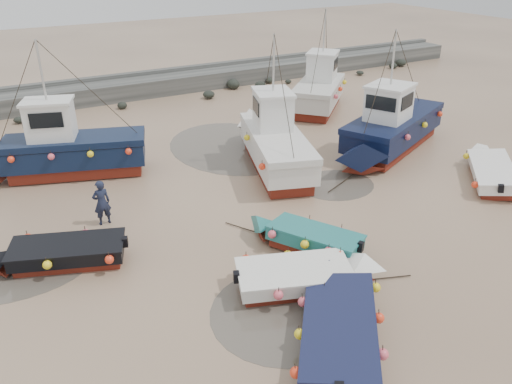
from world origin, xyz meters
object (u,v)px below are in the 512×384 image
dinghy_2 (305,235)px  cabin_boat_1 (274,139)px  cabin_boat_0 (61,148)px  dinghy_4 (57,251)px  dinghy_3 (492,168)px  dinghy_1 (342,320)px  person (105,223)px  cabin_boat_3 (320,87)px  cabin_boat_2 (390,128)px  dinghy_5 (305,273)px

dinghy_2 → cabin_boat_1: bearing=37.7°
cabin_boat_0 → dinghy_4: bearing=-173.6°
cabin_boat_1 → dinghy_3: bearing=-20.8°
dinghy_2 → cabin_boat_0: size_ratio=0.54×
dinghy_1 → cabin_boat_0: 15.74m
cabin_boat_1 → person: bearing=-150.7°
dinghy_3 → cabin_boat_3: 13.13m
dinghy_2 → cabin_boat_0: cabin_boat_0 is taller
dinghy_2 → cabin_boat_3: bearing=22.8°
dinghy_3 → cabin_boat_0: bearing=-166.7°
cabin_boat_0 → cabin_boat_3: 17.09m
person → cabin_boat_1: bearing=-172.8°
dinghy_4 → cabin_boat_0: 7.76m
dinghy_2 → cabin_boat_3: cabin_boat_3 is taller
cabin_boat_0 → cabin_boat_1: same height
dinghy_4 → cabin_boat_2: size_ratio=0.58×
dinghy_5 → cabin_boat_2: (10.32, 7.56, 0.78)m
dinghy_2 → dinghy_4: same height
dinghy_5 → cabin_boat_3: 19.63m
dinghy_5 → cabin_boat_0: bearing=-138.7°
dinghy_5 → cabin_boat_3: (11.75, 15.71, 0.83)m
dinghy_3 → cabin_boat_3: bearing=135.5°
cabin_boat_1 → dinghy_1: bearing=-94.0°
cabin_boat_1 → person: cabin_boat_1 is taller
cabin_boat_0 → person: cabin_boat_0 is taller
dinghy_3 → person: dinghy_3 is taller
person → dinghy_3: bearing=160.4°
dinghy_4 → dinghy_1: bearing=-119.6°
cabin_boat_0 → cabin_boat_2: (15.40, -5.13, -0.04)m
dinghy_1 → cabin_boat_1: (4.50, 11.28, 0.81)m
cabin_boat_1 → cabin_boat_2: 6.30m
dinghy_2 → cabin_boat_3: 17.35m
dinghy_3 → dinghy_1: bearing=-115.0°
cabin_boat_1 → cabin_boat_3: bearing=59.3°
dinghy_2 → dinghy_5: bearing=-153.9°
dinghy_2 → dinghy_3: size_ratio=0.96×
dinghy_4 → cabin_boat_2: cabin_boat_2 is taller
dinghy_4 → cabin_boat_1: 11.52m
dinghy_5 → person: bearing=-128.0°
dinghy_3 → dinghy_5: (-12.19, -2.62, 0.01)m
cabin_boat_0 → dinghy_2: bearing=-131.4°
cabin_boat_1 → cabin_boat_0: bearing=175.9°
dinghy_3 → cabin_boat_3: size_ratio=0.73×
cabin_boat_0 → cabin_boat_2: same height
dinghy_4 → cabin_boat_1: cabin_boat_1 is taller
dinghy_2 → person: dinghy_2 is taller
dinghy_2 → dinghy_4: size_ratio=0.87×
dinghy_3 → cabin_boat_3: cabin_boat_3 is taller
dinghy_4 → cabin_boat_3: bearing=-40.1°
dinghy_2 → cabin_boat_3: (10.47, 13.81, 0.83)m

